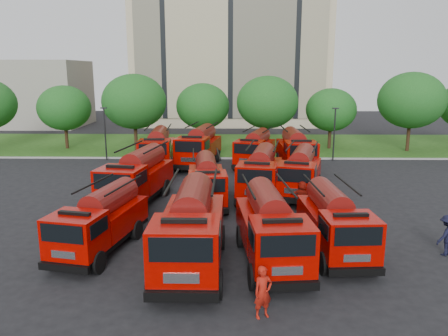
% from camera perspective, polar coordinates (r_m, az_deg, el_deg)
% --- Properties ---
extents(ground, '(140.00, 140.00, 0.00)m').
position_cam_1_polar(ground, '(25.87, -3.90, -6.69)').
color(ground, black).
rests_on(ground, ground).
extents(lawn, '(70.00, 16.00, 0.12)m').
position_cam_1_polar(lawn, '(51.07, -1.48, 3.07)').
color(lawn, '#1A4512').
rests_on(lawn, ground).
extents(curb, '(70.00, 0.30, 0.14)m').
position_cam_1_polar(curb, '(43.12, -1.93, 1.30)').
color(curb, gray).
rests_on(curb, ground).
extents(apartment_building, '(30.00, 14.18, 25.00)m').
position_cam_1_polar(apartment_building, '(72.36, 0.86, 15.78)').
color(apartment_building, beige).
rests_on(apartment_building, ground).
extents(side_building, '(18.00, 12.00, 10.00)m').
position_cam_1_polar(side_building, '(75.59, -24.53, 8.84)').
color(side_building, gray).
rests_on(side_building, ground).
extents(tree_1, '(5.71, 5.71, 6.98)m').
position_cam_1_polar(tree_1, '(50.84, -20.14, 7.37)').
color(tree_1, '#382314').
rests_on(tree_1, ground).
extents(tree_2, '(6.72, 6.72, 8.22)m').
position_cam_1_polar(tree_2, '(47.04, -11.64, 8.50)').
color(tree_2, '#382314').
rests_on(tree_2, ground).
extents(tree_3, '(5.88, 5.88, 7.19)m').
position_cam_1_polar(tree_3, '(48.57, -2.80, 8.07)').
color(tree_3, '#382314').
rests_on(tree_3, ground).
extents(tree_4, '(6.55, 6.55, 8.01)m').
position_cam_1_polar(tree_4, '(47.09, 5.70, 8.53)').
color(tree_4, '#382314').
rests_on(tree_4, ground).
extents(tree_5, '(5.46, 5.46, 6.68)m').
position_cam_1_polar(tree_5, '(49.21, 13.80, 7.39)').
color(tree_5, '#382314').
rests_on(tree_5, ground).
extents(tree_6, '(6.89, 6.89, 8.42)m').
position_cam_1_polar(tree_6, '(50.10, 23.30, 8.13)').
color(tree_6, '#382314').
rests_on(tree_6, ground).
extents(lamp_post_0, '(0.60, 0.25, 5.11)m').
position_cam_1_polar(lamp_post_0, '(43.63, -15.28, 4.75)').
color(lamp_post_0, black).
rests_on(lamp_post_0, ground).
extents(lamp_post_1, '(0.60, 0.25, 5.11)m').
position_cam_1_polar(lamp_post_1, '(43.04, 14.22, 4.71)').
color(lamp_post_1, black).
rests_on(lamp_post_1, ground).
extents(fire_truck_0, '(3.54, 6.85, 2.98)m').
position_cam_1_polar(fire_truck_0, '(21.93, -15.79, -6.62)').
color(fire_truck_0, black).
rests_on(fire_truck_0, ground).
extents(fire_truck_1, '(2.89, 7.76, 3.53)m').
position_cam_1_polar(fire_truck_1, '(19.35, -4.31, -7.90)').
color(fire_truck_1, black).
rests_on(fire_truck_1, ground).
extents(fire_truck_2, '(3.12, 7.29, 3.23)m').
position_cam_1_polar(fire_truck_2, '(19.92, 6.13, -7.77)').
color(fire_truck_2, black).
rests_on(fire_truck_2, ground).
extents(fire_truck_3, '(2.75, 6.76, 3.02)m').
position_cam_1_polar(fire_truck_3, '(21.52, 14.21, -6.83)').
color(fire_truck_3, black).
rests_on(fire_truck_3, ground).
extents(fire_truck_4, '(3.87, 7.96, 3.47)m').
position_cam_1_polar(fire_truck_4, '(28.98, -11.26, -1.18)').
color(fire_truck_4, black).
rests_on(fire_truck_4, ground).
extents(fire_truck_5, '(2.90, 6.85, 3.04)m').
position_cam_1_polar(fire_truck_5, '(28.40, -2.28, -1.68)').
color(fire_truck_5, black).
rests_on(fire_truck_5, ground).
extents(fire_truck_6, '(3.71, 7.56, 3.30)m').
position_cam_1_polar(fire_truck_6, '(30.08, 4.83, -0.64)').
color(fire_truck_6, black).
rests_on(fire_truck_6, ground).
extents(fire_truck_7, '(4.15, 7.42, 3.21)m').
position_cam_1_polar(fire_truck_7, '(30.76, 9.90, -0.58)').
color(fire_truck_7, black).
rests_on(fire_truck_7, ground).
extents(fire_truck_8, '(3.16, 7.74, 3.45)m').
position_cam_1_polar(fire_truck_8, '(39.15, -8.65, 2.48)').
color(fire_truck_8, black).
rests_on(fire_truck_8, ground).
extents(fire_truck_9, '(3.92, 8.07, 3.52)m').
position_cam_1_polar(fire_truck_9, '(39.74, -3.25, 2.81)').
color(fire_truck_9, black).
rests_on(fire_truck_9, ground).
extents(fire_truck_10, '(4.25, 7.35, 3.17)m').
position_cam_1_polar(fire_truck_10, '(39.68, 4.11, 2.52)').
color(fire_truck_10, black).
rests_on(fire_truck_10, ground).
extents(fire_truck_11, '(2.90, 7.53, 3.40)m').
position_cam_1_polar(fire_truck_11, '(38.77, 9.34, 2.32)').
color(fire_truck_11, black).
rests_on(fire_truck_11, ground).
extents(firefighter_0, '(0.85, 0.76, 1.92)m').
position_cam_1_polar(firefighter_0, '(16.42, 5.05, -18.80)').
color(firefighter_0, '#99160B').
rests_on(firefighter_0, ground).
extents(firefighter_1, '(1.03, 0.69, 1.96)m').
position_cam_1_polar(firefighter_1, '(19.52, -6.67, -13.43)').
color(firefighter_1, '#99160B').
rests_on(firefighter_1, ground).
extents(firefighter_2, '(1.01, 1.24, 1.84)m').
position_cam_1_polar(firefighter_2, '(21.89, 13.13, -10.71)').
color(firefighter_2, '#99160B').
rests_on(firefighter_2, ground).
extents(firefighter_3, '(1.43, 1.24, 1.98)m').
position_cam_1_polar(firefighter_3, '(23.56, 26.86, -10.08)').
color(firefighter_3, black).
rests_on(firefighter_3, ground).
extents(firefighter_4, '(0.90, 1.01, 1.74)m').
position_cam_1_polar(firefighter_4, '(24.15, -3.02, -8.11)').
color(firefighter_4, '#99160B').
rests_on(firefighter_4, ground).
extents(firefighter_5, '(1.91, 1.21, 1.90)m').
position_cam_1_polar(firefighter_5, '(27.80, 10.07, -5.47)').
color(firefighter_5, '#99160B').
rests_on(firefighter_5, ground).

